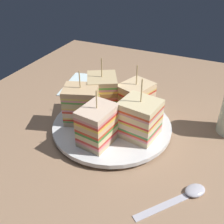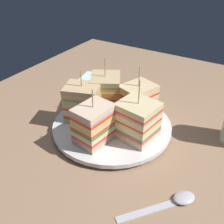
% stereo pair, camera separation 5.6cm
% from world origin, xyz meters
% --- Properties ---
extents(ground_plane, '(1.02, 0.82, 0.02)m').
position_xyz_m(ground_plane, '(0.00, 0.00, -0.01)').
color(ground_plane, '#9C785A').
extents(plate, '(0.26, 0.26, 0.02)m').
position_xyz_m(plate, '(0.00, 0.00, 0.01)').
color(plate, white).
rests_on(plate, ground_plane).
extents(sandwich_wedge_0, '(0.09, 0.08, 0.12)m').
position_xyz_m(sandwich_wedge_0, '(0.06, -0.03, 0.05)').
color(sandwich_wedge_0, beige).
rests_on(sandwich_wedge_0, plate).
extents(sandwich_wedge_1, '(0.10, 0.09, 0.13)m').
position_xyz_m(sandwich_wedge_1, '(0.05, 0.05, 0.06)').
color(sandwich_wedge_1, '#D5B685').
rests_on(sandwich_wedge_1, plate).
extents(sandwich_wedge_2, '(0.08, 0.09, 0.12)m').
position_xyz_m(sandwich_wedge_2, '(-0.02, 0.07, 0.06)').
color(sandwich_wedge_2, beige).
rests_on(sandwich_wedge_2, plate).
extents(sandwich_wedge_3, '(0.08, 0.06, 0.12)m').
position_xyz_m(sandwich_wedge_3, '(-0.07, -0.00, 0.06)').
color(sandwich_wedge_3, '#D4B689').
rests_on(sandwich_wedge_3, plate).
extents(sandwich_wedge_4, '(0.08, 0.08, 0.13)m').
position_xyz_m(sandwich_wedge_4, '(-0.01, -0.07, 0.06)').
color(sandwich_wedge_4, beige).
rests_on(sandwich_wedge_4, plate).
extents(chip_pile, '(0.07, 0.08, 0.03)m').
position_xyz_m(chip_pile, '(0.01, -0.01, 0.03)').
color(chip_pile, '#E4BD72').
rests_on(chip_pile, plate).
extents(spoon, '(0.12, 0.10, 0.01)m').
position_xyz_m(spoon, '(-0.11, -0.19, 0.00)').
color(spoon, silver).
rests_on(spoon, ground_plane).
extents(napkin, '(0.17, 0.14, 0.01)m').
position_xyz_m(napkin, '(0.16, 0.16, 0.00)').
color(napkin, white).
rests_on(napkin, ground_plane).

